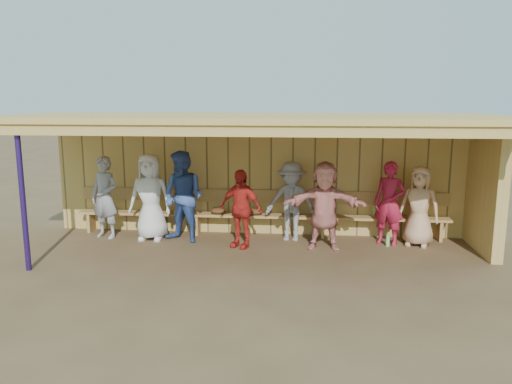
{
  "coord_description": "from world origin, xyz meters",
  "views": [
    {
      "loc": [
        0.91,
        -8.85,
        2.79
      ],
      "look_at": [
        0.0,
        0.35,
        1.05
      ],
      "focal_mm": 35.0,
      "sensor_mm": 36.0,
      "label": 1
    }
  ],
  "objects_px": {
    "player_b": "(150,197)",
    "player_d": "(240,209)",
    "player_g": "(389,203)",
    "player_e": "(291,201)",
    "player_a": "(105,197)",
    "bench": "(260,210)",
    "player_c": "(183,197)",
    "player_h": "(419,206)",
    "player_f": "(324,206)"
  },
  "relations": [
    {
      "from": "player_b",
      "to": "player_d",
      "type": "xyz_separation_m",
      "value": [
        1.85,
        -0.34,
        -0.12
      ]
    },
    {
      "from": "player_e",
      "to": "player_g",
      "type": "xyz_separation_m",
      "value": [
        1.88,
        -0.08,
        0.02
      ]
    },
    {
      "from": "player_a",
      "to": "bench",
      "type": "height_order",
      "value": "player_a"
    },
    {
      "from": "player_a",
      "to": "player_d",
      "type": "height_order",
      "value": "player_a"
    },
    {
      "from": "player_e",
      "to": "player_h",
      "type": "relative_size",
      "value": 1.02
    },
    {
      "from": "player_c",
      "to": "player_e",
      "type": "distance_m",
      "value": 2.12
    },
    {
      "from": "player_d",
      "to": "player_h",
      "type": "xyz_separation_m",
      "value": [
        3.37,
        0.43,
        0.02
      ]
    },
    {
      "from": "player_d",
      "to": "player_e",
      "type": "distance_m",
      "value": 1.1
    },
    {
      "from": "player_f",
      "to": "bench",
      "type": "distance_m",
      "value": 1.55
    },
    {
      "from": "player_b",
      "to": "player_f",
      "type": "height_order",
      "value": "player_b"
    },
    {
      "from": "bench",
      "to": "player_b",
      "type": "bearing_deg",
      "value": -166.18
    },
    {
      "from": "bench",
      "to": "player_a",
      "type": "bearing_deg",
      "value": -171.3
    },
    {
      "from": "player_g",
      "to": "player_c",
      "type": "bearing_deg",
      "value": -153.15
    },
    {
      "from": "player_b",
      "to": "player_c",
      "type": "relative_size",
      "value": 0.96
    },
    {
      "from": "player_b",
      "to": "player_g",
      "type": "height_order",
      "value": "player_b"
    },
    {
      "from": "player_h",
      "to": "player_g",
      "type": "bearing_deg",
      "value": -163.71
    },
    {
      "from": "player_g",
      "to": "player_d",
      "type": "bearing_deg",
      "value": -146.62
    },
    {
      "from": "player_d",
      "to": "player_f",
      "type": "height_order",
      "value": "player_f"
    },
    {
      "from": "player_a",
      "to": "player_f",
      "type": "bearing_deg",
      "value": 12.56
    },
    {
      "from": "player_e",
      "to": "bench",
      "type": "height_order",
      "value": "player_e"
    },
    {
      "from": "player_c",
      "to": "player_f",
      "type": "height_order",
      "value": "player_c"
    },
    {
      "from": "player_c",
      "to": "bench",
      "type": "bearing_deg",
      "value": 45.75
    },
    {
      "from": "player_d",
      "to": "player_h",
      "type": "relative_size",
      "value": 0.97
    },
    {
      "from": "player_c",
      "to": "player_d",
      "type": "height_order",
      "value": "player_c"
    },
    {
      "from": "player_c",
      "to": "player_b",
      "type": "bearing_deg",
      "value": -163.67
    },
    {
      "from": "player_a",
      "to": "player_c",
      "type": "distance_m",
      "value": 1.65
    },
    {
      "from": "player_b",
      "to": "bench",
      "type": "bearing_deg",
      "value": 15.29
    },
    {
      "from": "player_a",
      "to": "player_h",
      "type": "relative_size",
      "value": 1.08
    },
    {
      "from": "player_b",
      "to": "player_e",
      "type": "bearing_deg",
      "value": 5.96
    },
    {
      "from": "player_a",
      "to": "player_c",
      "type": "height_order",
      "value": "player_c"
    },
    {
      "from": "player_g",
      "to": "player_h",
      "type": "relative_size",
      "value": 1.05
    },
    {
      "from": "player_h",
      "to": "bench",
      "type": "distance_m",
      "value": 3.13
    },
    {
      "from": "player_a",
      "to": "player_e",
      "type": "height_order",
      "value": "player_a"
    },
    {
      "from": "player_d",
      "to": "player_g",
      "type": "height_order",
      "value": "player_g"
    },
    {
      "from": "player_e",
      "to": "player_g",
      "type": "relative_size",
      "value": 0.97
    },
    {
      "from": "player_b",
      "to": "player_g",
      "type": "distance_m",
      "value": 4.67
    },
    {
      "from": "player_a",
      "to": "player_b",
      "type": "distance_m",
      "value": 0.96
    },
    {
      "from": "player_c",
      "to": "player_h",
      "type": "height_order",
      "value": "player_c"
    },
    {
      "from": "player_e",
      "to": "bench",
      "type": "relative_size",
      "value": 0.21
    },
    {
      "from": "player_d",
      "to": "player_h",
      "type": "distance_m",
      "value": 3.4
    },
    {
      "from": "player_f",
      "to": "bench",
      "type": "bearing_deg",
      "value": 148.72
    },
    {
      "from": "player_f",
      "to": "player_g",
      "type": "height_order",
      "value": "player_f"
    },
    {
      "from": "player_b",
      "to": "bench",
      "type": "height_order",
      "value": "player_b"
    },
    {
      "from": "player_f",
      "to": "player_e",
      "type": "bearing_deg",
      "value": 141.84
    },
    {
      "from": "player_a",
      "to": "bench",
      "type": "distance_m",
      "value": 3.14
    },
    {
      "from": "player_f",
      "to": "player_g",
      "type": "bearing_deg",
      "value": 20.48
    },
    {
      "from": "player_a",
      "to": "player_c",
      "type": "xyz_separation_m",
      "value": [
        1.65,
        -0.13,
        0.07
      ]
    },
    {
      "from": "player_a",
      "to": "player_h",
      "type": "distance_m",
      "value": 6.18
    },
    {
      "from": "player_b",
      "to": "player_h",
      "type": "height_order",
      "value": "player_b"
    },
    {
      "from": "player_e",
      "to": "player_f",
      "type": "relative_size",
      "value": 0.95
    }
  ]
}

